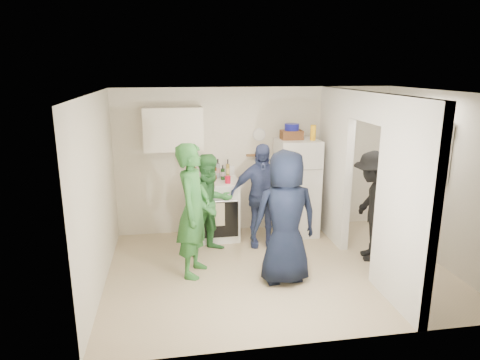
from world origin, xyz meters
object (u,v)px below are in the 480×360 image
object	(u,v)px
person_navy	(285,218)
person_nook	(372,206)
person_green_left	(193,210)
stove	(214,209)
person_green_center	(211,204)
yellow_cup_stack_top	(313,133)
blue_bowl	(292,127)
person_denim	(261,195)
wicker_basket	(292,135)
fridge	(296,187)

from	to	relation	value
person_navy	person_nook	xyz separation A→B (m)	(1.46, 0.49, -0.08)
person_green_left	stove	bearing A→B (deg)	2.60
stove	person_navy	distance (m)	1.90
person_green_left	person_green_center	world-z (taller)	person_green_left
yellow_cup_stack_top	person_nook	xyz separation A→B (m)	(0.59, -1.06, -0.95)
blue_bowl	person_denim	size ratio (longest dim) A/B	0.14
wicker_basket	person_nook	world-z (taller)	wicker_basket
fridge	person_denim	world-z (taller)	person_denim
person_green_center	yellow_cup_stack_top	bearing A→B (deg)	-12.24
wicker_basket	blue_bowl	distance (m)	0.13
person_green_center	stove	bearing A→B (deg)	53.67
wicker_basket	blue_bowl	bearing A→B (deg)	0.00
wicker_basket	person_navy	world-z (taller)	person_navy
person_denim	person_nook	xyz separation A→B (m)	(1.52, -0.77, -0.01)
person_green_center	fridge	bearing A→B (deg)	-6.90
wicker_basket	person_navy	distance (m)	1.97
fridge	person_nook	xyz separation A→B (m)	(0.81, -1.16, -0.00)
stove	person_green_left	bearing A→B (deg)	-107.47
person_green_center	person_navy	world-z (taller)	person_navy
person_green_left	person_denim	bearing A→B (deg)	-32.74
wicker_basket	person_green_left	world-z (taller)	person_green_left
wicker_basket	blue_bowl	world-z (taller)	blue_bowl
fridge	person_nook	size ratio (longest dim) A/B	1.00
wicker_basket	person_denim	distance (m)	1.16
stove	person_green_left	distance (m)	1.40
blue_bowl	person_green_center	xyz separation A→B (m)	(-1.43, -0.59, -1.08)
stove	blue_bowl	distance (m)	1.90
stove	person_green_center	world-z (taller)	person_green_center
blue_bowl	person_denim	bearing A→B (deg)	-144.02
person_green_left	person_green_center	size ratio (longest dim) A/B	1.19
stove	person_nook	world-z (taller)	person_nook
blue_bowl	wicker_basket	bearing A→B (deg)	0.00
yellow_cup_stack_top	wicker_basket	bearing A→B (deg)	154.89
yellow_cup_stack_top	person_green_left	bearing A→B (deg)	-150.88
wicker_basket	yellow_cup_stack_top	world-z (taller)	yellow_cup_stack_top
yellow_cup_stack_top	person_green_center	world-z (taller)	yellow_cup_stack_top
fridge	person_green_left	size ratio (longest dim) A/B	0.89
stove	person_green_left	world-z (taller)	person_green_left
stove	person_denim	size ratio (longest dim) A/B	0.60
person_denim	person_nook	size ratio (longest dim) A/B	1.02
fridge	blue_bowl	size ratio (longest dim) A/B	6.89
person_green_left	person_nook	distance (m)	2.64
fridge	person_nook	world-z (taller)	fridge
stove	person_navy	xyz separation A→B (m)	(0.78, -1.68, 0.40)
stove	person_nook	bearing A→B (deg)	-28.12
wicker_basket	person_nook	bearing A→B (deg)	-53.17
blue_bowl	person_navy	size ratio (longest dim) A/B	0.13
blue_bowl	yellow_cup_stack_top	xyz separation A→B (m)	(0.32, -0.15, -0.08)
person_denim	person_green_center	bearing A→B (deg)	-165.02
person_nook	stove	bearing A→B (deg)	-105.24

